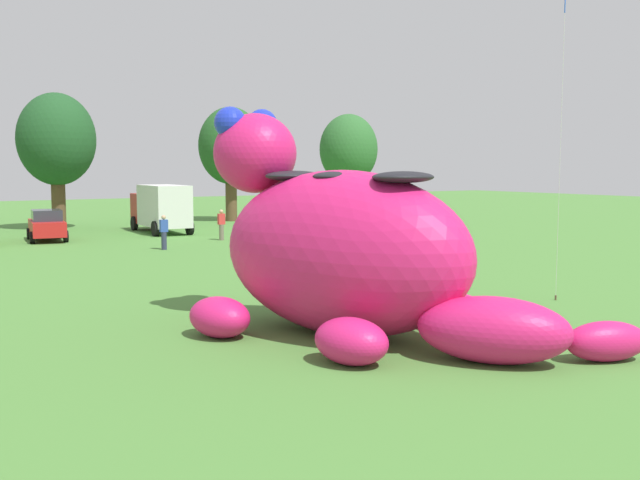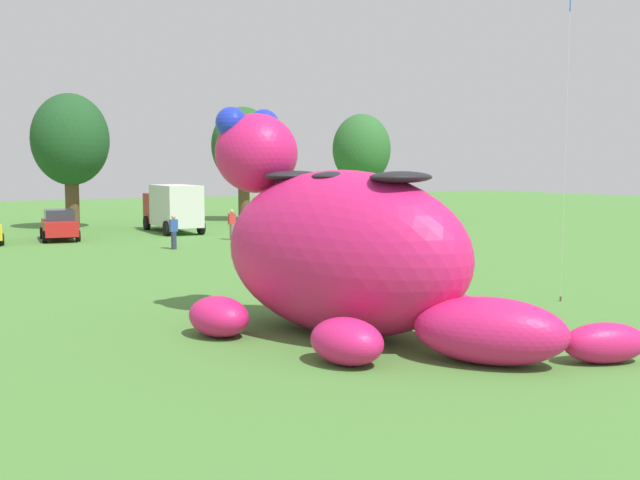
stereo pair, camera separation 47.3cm
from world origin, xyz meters
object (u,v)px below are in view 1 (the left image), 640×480
object	(u,v)px
car_red	(47,225)
spectator_near_inflatable	(164,232)
spectator_mid_field	(221,225)
box_truck	(161,207)
giant_inflatable_creature	(343,250)

from	to	relation	value
car_red	spectator_near_inflatable	size ratio (longest dim) A/B	2.51
spectator_mid_field	box_truck	bearing A→B (deg)	100.30
car_red	spectator_near_inflatable	distance (m)	8.57
spectator_near_inflatable	giant_inflatable_creature	bearing A→B (deg)	-97.98
box_truck	spectator_mid_field	xyz separation A→B (m)	(1.16, -6.41, -0.75)
car_red	spectator_near_inflatable	xyz separation A→B (m)	(3.91, -7.62, -0.01)
box_truck	spectator_mid_field	bearing A→B (deg)	-79.70
car_red	box_truck	world-z (taller)	box_truck
spectator_near_inflatable	car_red	bearing A→B (deg)	117.18
car_red	box_truck	distance (m)	7.35
spectator_near_inflatable	spectator_mid_field	size ratio (longest dim) A/B	1.00
giant_inflatable_creature	car_red	distance (m)	27.62
giant_inflatable_creature	box_truck	bearing A→B (deg)	78.37
giant_inflatable_creature	spectator_mid_field	bearing A→B (deg)	72.53
box_truck	spectator_near_inflatable	bearing A→B (deg)	-109.17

